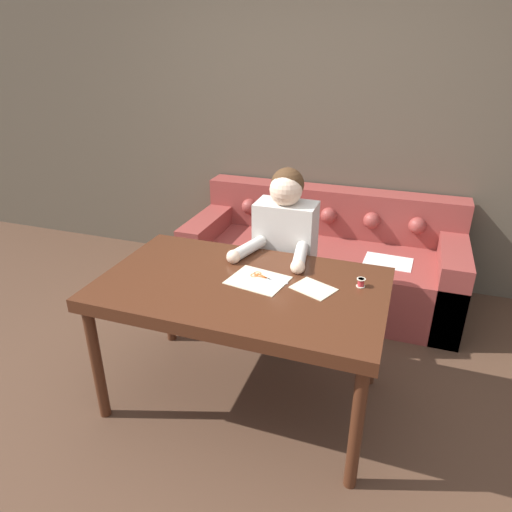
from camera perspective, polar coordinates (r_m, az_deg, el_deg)
The scene contains 9 objects.
ground_plane at distance 2.78m, azimuth -4.44°, elevation -17.90°, with size 16.00×16.00×0.00m, color #4C3323.
wall_back at distance 3.89m, azimuth 6.51°, elevation 16.23°, with size 8.00×0.06×2.60m.
dining_table at distance 2.40m, azimuth -1.80°, elevation -4.89°, with size 1.48×0.88×0.76m.
couch at distance 3.72m, azimuth 8.26°, elevation -0.58°, with size 2.10×0.89×0.82m.
person at distance 2.91m, azimuth 3.54°, elevation -0.95°, with size 0.45×0.57×1.23m.
pattern_paper_main at distance 2.39m, azimuth 0.25°, elevation -3.04°, with size 0.33×0.29×0.00m.
pattern_paper_offcut at distance 2.33m, azimuth 7.19°, elevation -4.05°, with size 0.25×0.22×0.00m.
scissors at distance 2.42m, azimuth 0.85°, elevation -2.65°, with size 0.21×0.12×0.01m.
thread_spool at distance 2.38m, azimuth 12.98°, elevation -3.26°, with size 0.04×0.04×0.05m.
Camera 1 is at (0.86, -1.84, 1.89)m, focal length 32.00 mm.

